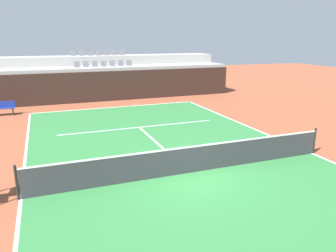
% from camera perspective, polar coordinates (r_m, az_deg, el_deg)
% --- Properties ---
extents(ground_plane, '(80.00, 80.00, 0.00)m').
position_cam_1_polar(ground_plane, '(11.56, 3.93, -8.15)').
color(ground_plane, brown).
extents(court_surface, '(11.00, 24.00, 0.01)m').
position_cam_1_polar(court_surface, '(11.56, 3.93, -8.13)').
color(court_surface, '#2D7238').
rests_on(court_surface, ground_plane).
extents(baseline_far, '(11.00, 0.10, 0.00)m').
position_cam_1_polar(baseline_far, '(22.49, -8.98, 3.28)').
color(baseline_far, white).
rests_on(baseline_far, court_surface).
extents(sideline_left, '(0.10, 24.00, 0.00)m').
position_cam_1_polar(sideline_left, '(10.67, -24.31, -11.57)').
color(sideline_left, white).
rests_on(sideline_left, court_surface).
extents(sideline_right, '(0.10, 24.00, 0.00)m').
position_cam_1_polar(sideline_right, '(14.58, 23.82, -4.39)').
color(sideline_right, white).
rests_on(sideline_right, court_surface).
extents(service_line_far, '(8.26, 0.10, 0.00)m').
position_cam_1_polar(service_line_far, '(17.25, -5.03, -0.22)').
color(service_line_far, white).
rests_on(service_line_far, court_surface).
extents(centre_service_line, '(0.10, 6.40, 0.00)m').
position_cam_1_polar(centre_service_line, '(14.33, -1.46, -3.39)').
color(centre_service_line, white).
rests_on(centre_service_line, court_surface).
extents(back_wall, '(19.83, 0.30, 2.19)m').
position_cam_1_polar(back_wall, '(24.78, -10.36, 6.86)').
color(back_wall, black).
rests_on(back_wall, ground_plane).
extents(stands_tier_lower, '(19.83, 2.40, 2.43)m').
position_cam_1_polar(stands_tier_lower, '(26.08, -10.94, 7.49)').
color(stands_tier_lower, '#9E9E99').
rests_on(stands_tier_lower, ground_plane).
extents(stands_tier_upper, '(19.83, 2.40, 3.14)m').
position_cam_1_polar(stands_tier_upper, '(28.39, -11.87, 8.78)').
color(stands_tier_upper, '#9E9E99').
rests_on(stands_tier_upper, ground_plane).
extents(seating_row_lower, '(4.47, 0.44, 0.44)m').
position_cam_1_polar(seating_row_lower, '(26.03, -11.13, 10.43)').
color(seating_row_lower, slate).
rests_on(seating_row_lower, stands_tier_lower).
extents(seating_row_upper, '(4.47, 0.44, 0.44)m').
position_cam_1_polar(seating_row_upper, '(28.35, -12.09, 12.20)').
color(seating_row_upper, slate).
rests_on(seating_row_upper, stands_tier_upper).
extents(tennis_net, '(11.08, 0.08, 1.07)m').
position_cam_1_polar(tennis_net, '(11.37, 3.97, -5.80)').
color(tennis_net, black).
rests_on(tennis_net, court_surface).
extents(player_bench, '(1.50, 0.40, 0.85)m').
position_cam_1_polar(player_bench, '(22.19, -27.06, 2.94)').
color(player_bench, navy).
rests_on(player_bench, ground_plane).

